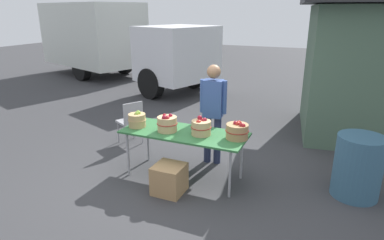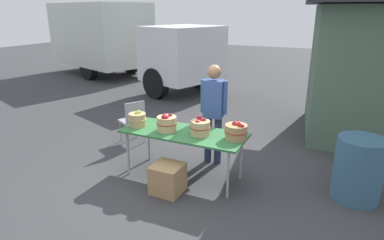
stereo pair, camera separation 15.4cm
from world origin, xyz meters
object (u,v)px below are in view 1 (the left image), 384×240
object	(u,v)px
box_truck	(109,39)
trash_barrel	(358,167)
market_table	(184,135)
produce_crate	(169,179)
apple_basket_red_0	(167,123)
apple_basket_red_2	(237,131)
vendor_adult	(213,107)
folding_chair	(131,119)
apple_basket_green_0	(137,120)
apple_basket_red_1	(201,127)

from	to	relation	value
box_truck	trash_barrel	xyz separation A→B (m)	(8.32, -5.62, -1.04)
market_table	produce_crate	world-z (taller)	market_table
box_truck	apple_basket_red_0	bearing A→B (deg)	-28.15
apple_basket_red_2	vendor_adult	distance (m)	0.86
box_truck	produce_crate	size ratio (longest dim) A/B	18.97
apple_basket_red_2	produce_crate	size ratio (longest dim) A/B	0.80
folding_chair	produce_crate	size ratio (longest dim) A/B	2.05
apple_basket_green_0	vendor_adult	xyz separation A→B (m)	(1.00, 0.74, 0.13)
market_table	apple_basket_red_0	distance (m)	0.31
apple_basket_green_0	apple_basket_red_0	world-z (taller)	apple_basket_red_0
apple_basket_green_0	apple_basket_red_1	world-z (taller)	apple_basket_red_1
apple_basket_green_0	folding_chair	world-z (taller)	apple_basket_green_0
apple_basket_red_1	vendor_adult	distance (m)	0.69
apple_basket_green_0	produce_crate	world-z (taller)	apple_basket_green_0
apple_basket_red_1	box_truck	xyz separation A→B (m)	(-6.16, 6.08, 0.62)
market_table	folding_chair	size ratio (longest dim) A/B	2.21
apple_basket_red_0	apple_basket_red_1	xyz separation A→B (m)	(0.53, 0.06, -0.00)
market_table	apple_basket_red_0	xyz separation A→B (m)	(-0.25, -0.06, 0.17)
box_truck	produce_crate	bearing A→B (deg)	-28.92
apple_basket_red_0	apple_basket_red_2	xyz separation A→B (m)	(1.06, 0.13, -0.01)
apple_basket_red_2	market_table	bearing A→B (deg)	-175.49
apple_basket_green_0	market_table	bearing A→B (deg)	5.12
vendor_adult	produce_crate	size ratio (longest dim) A/B	4.01
market_table	trash_barrel	bearing A→B (deg)	10.59
apple_basket_green_0	trash_barrel	size ratio (longest dim) A/B	0.32
vendor_adult	folding_chair	xyz separation A→B (m)	(-1.72, 0.15, -0.48)
trash_barrel	vendor_adult	bearing A→B (deg)	174.46
apple_basket_red_0	market_table	bearing A→B (deg)	14.24
folding_chair	box_truck	bearing A→B (deg)	-111.63
market_table	apple_basket_red_1	world-z (taller)	apple_basket_red_1
produce_crate	apple_basket_red_2	bearing A→B (deg)	35.58
market_table	trash_barrel	distance (m)	2.49
market_table	apple_basket_green_0	distance (m)	0.80
market_table	apple_basket_red_1	size ratio (longest dim) A/B	6.21
apple_basket_red_2	trash_barrel	bearing A→B (deg)	13.53
apple_basket_red_1	apple_basket_red_2	bearing A→B (deg)	6.88
produce_crate	apple_basket_red_1	bearing A→B (deg)	61.61
vendor_adult	apple_basket_green_0	bearing A→B (deg)	29.83
apple_basket_red_0	apple_basket_green_0	bearing A→B (deg)	-179.35
apple_basket_red_2	folding_chair	xyz separation A→B (m)	(-2.31, 0.76, -0.36)
folding_chair	trash_barrel	distance (m)	3.96
apple_basket_red_0	apple_basket_red_1	distance (m)	0.53
trash_barrel	folding_chair	bearing A→B (deg)	174.73
apple_basket_red_1	produce_crate	size ratio (longest dim) A/B	0.73
folding_chair	produce_crate	bearing A→B (deg)	77.11
box_truck	trash_barrel	world-z (taller)	box_truck
apple_basket_red_2	apple_basket_red_1	bearing A→B (deg)	-173.12
apple_basket_green_0	vendor_adult	size ratio (longest dim) A/B	0.17
vendor_adult	trash_barrel	world-z (taller)	vendor_adult
box_truck	folding_chair	size ratio (longest dim) A/B	9.28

